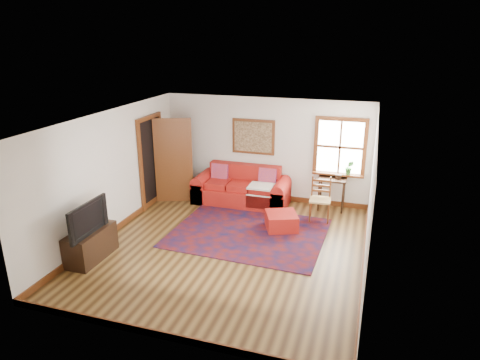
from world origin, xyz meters
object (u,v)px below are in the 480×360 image
(red_leather_sofa, at_px, (242,191))
(media_cabinet, at_px, (91,244))
(red_ottoman, at_px, (281,221))
(ladder_back_chair, at_px, (320,197))
(side_table, at_px, (332,183))

(red_leather_sofa, bearing_deg, media_cabinet, -117.47)
(red_leather_sofa, xyz_separation_m, red_ottoman, (1.24, -1.21, -0.12))
(ladder_back_chair, distance_m, media_cabinet, 4.79)
(ladder_back_chair, height_order, media_cabinet, ladder_back_chair)
(ladder_back_chair, bearing_deg, red_ottoman, -132.91)
(red_leather_sofa, xyz_separation_m, side_table, (2.11, 0.22, 0.34))
(red_ottoman, distance_m, side_table, 1.74)
(red_ottoman, xyz_separation_m, side_table, (0.87, 1.43, 0.46))
(red_leather_sofa, bearing_deg, side_table, 6.00)
(side_table, distance_m, ladder_back_chair, 0.71)
(red_leather_sofa, relative_size, media_cabinet, 2.21)
(ladder_back_chair, bearing_deg, side_table, 75.45)
(red_ottoman, bearing_deg, red_leather_sofa, 113.32)
(red_leather_sofa, height_order, side_table, red_leather_sofa)
(red_leather_sofa, bearing_deg, red_ottoman, -44.32)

